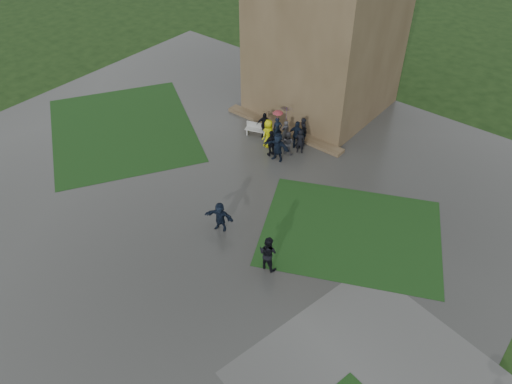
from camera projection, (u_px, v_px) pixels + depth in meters
The scene contains 9 objects.
ground at pixel (166, 214), 26.88m from camera, with size 120.00×120.00×0.00m, color black.
plaza at pixel (192, 195), 28.07m from camera, with size 34.00×34.00×0.02m, color #333331.
lawn_inset_left at pixel (123, 129), 33.37m from camera, with size 11.00×9.00×0.01m, color black.
lawn_inset_right at pixel (351, 232), 25.75m from camera, with size 9.00×7.00×0.01m, color black.
tower_plinth at pixel (283, 129), 33.15m from camera, with size 9.00×0.80×0.22m, color brown.
bench at pixel (257, 129), 32.53m from camera, with size 1.54×0.92×0.85m.
visitor_cluster at pixel (280, 133), 30.92m from camera, with size 3.78×3.32×2.54m.
pedestrian_mid at pixel (220, 216), 25.43m from camera, with size 1.57×0.56×1.69m, color black.
pedestrian_near at pixel (268, 253), 23.31m from camera, with size 0.93×0.53×1.92m, color black.
Camera 1 is at (16.28, -12.51, 18.04)m, focal length 35.00 mm.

